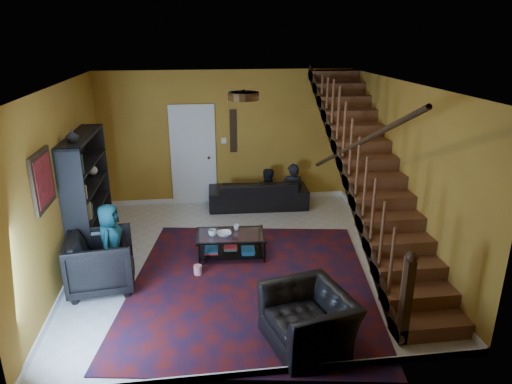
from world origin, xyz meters
TOP-DOWN VIEW (x-y plane):
  - floor at (0.00, 0.00)m, footprint 5.50×5.50m
  - room at (-1.33, 1.33)m, footprint 5.50×5.50m
  - staircase at (2.12, -0.00)m, footprint 0.95×5.02m
  - bookshelf at (-2.40, 0.60)m, footprint 0.35×1.80m
  - door at (-0.70, 2.73)m, footprint 0.82×0.05m
  - framed_picture at (-2.57, -0.90)m, footprint 0.04×0.74m
  - wall_hanging at (0.15, 2.73)m, footprint 0.14×0.03m
  - ceiling_fixture at (0.00, -0.80)m, footprint 0.40×0.40m
  - rug at (0.08, -0.83)m, footprint 4.04×4.45m
  - sofa at (0.62, 2.30)m, footprint 2.09×0.89m
  - armchair_left at (-2.05, -0.64)m, footprint 1.01×0.99m
  - armchair_right at (0.59, -2.25)m, footprint 1.12×1.21m
  - person_adult_a at (1.37, 2.35)m, footprint 0.52×0.36m
  - person_adult_b at (0.81, 2.35)m, footprint 0.65×0.53m
  - person_child at (-1.95, -0.31)m, footprint 0.45×0.62m
  - coffee_table at (-0.14, 0.07)m, footprint 1.13×0.71m
  - cup_a at (-0.43, 0.04)m, footprint 0.15×0.15m
  - cup_b at (-0.03, 0.20)m, footprint 0.12×0.12m
  - bowl at (-0.25, 0.03)m, footprint 0.25×0.25m
  - vase at (-2.41, 0.10)m, footprint 0.18×0.18m
  - popcorn_bucket at (-0.69, -0.46)m, footprint 0.13×0.13m

SIDE VIEW (x-z plane):
  - floor at x=0.00m, z-range 0.00..0.00m
  - rug at x=0.08m, z-range 0.00..0.02m
  - room at x=-1.33m, z-range -2.70..2.80m
  - popcorn_bucket at x=-0.69m, z-range 0.02..0.16m
  - person_adult_b at x=0.81m, z-range -0.45..0.82m
  - person_adult_a at x=1.37m, z-range -0.45..0.90m
  - coffee_table at x=-0.14m, z-range 0.03..0.44m
  - sofa at x=0.62m, z-range 0.00..0.60m
  - armchair_right at x=0.59m, z-range 0.00..0.66m
  - armchair_left at x=-2.05m, z-range 0.00..0.83m
  - bowl at x=-0.25m, z-range 0.42..0.47m
  - cup_b at x=-0.03m, z-range 0.42..0.51m
  - cup_a at x=-0.43m, z-range 0.42..0.52m
  - person_child at x=-1.95m, z-range 0.00..1.17m
  - bookshelf at x=-2.40m, z-range -0.04..1.96m
  - door at x=-0.70m, z-range 0.00..2.05m
  - staircase at x=2.12m, z-range -0.19..2.99m
  - wall_hanging at x=0.15m, z-range 1.10..2.00m
  - framed_picture at x=-2.57m, z-range 1.38..2.12m
  - vase at x=-2.41m, z-range 2.00..2.19m
  - ceiling_fixture at x=0.00m, z-range 2.69..2.79m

